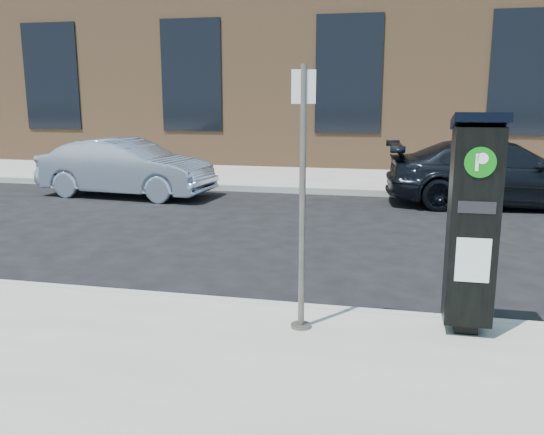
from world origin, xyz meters
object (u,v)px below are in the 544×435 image
(sign_pole, at_px, (302,203))
(car_dark, at_px, (500,174))
(parking_kiosk, at_px, (473,223))
(car_silver, at_px, (126,168))

(sign_pole, relative_size, car_dark, 0.51)
(parking_kiosk, height_order, sign_pole, sign_pole)
(car_silver, relative_size, car_dark, 0.85)
(sign_pole, distance_m, car_dark, 8.60)
(parking_kiosk, xyz_separation_m, sign_pole, (-1.57, -0.27, 0.18))
(car_dark, bearing_deg, parking_kiosk, 164.89)
(parking_kiosk, relative_size, car_silver, 0.50)
(car_silver, distance_m, car_dark, 8.58)
(car_silver, xyz_separation_m, car_dark, (8.55, 0.65, 0.02))
(parking_kiosk, xyz_separation_m, car_silver, (-7.09, 7.10, -0.54))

